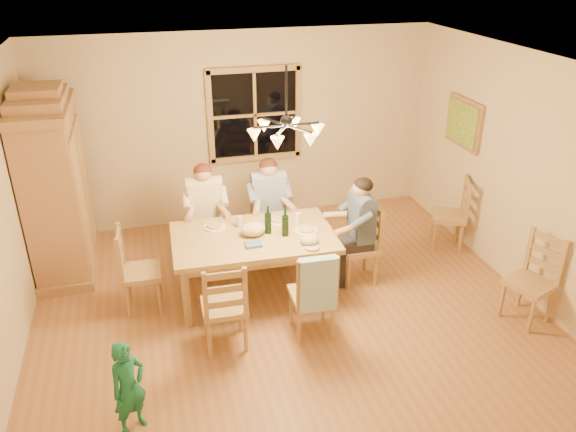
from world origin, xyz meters
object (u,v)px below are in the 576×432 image
object	(u,v)px
chandelier	(286,130)
adult_slate_man	(360,218)
chair_near_right	(312,307)
adult_woman	(205,202)
chair_far_right	(270,234)
child	(129,388)
chair_spare_back	(447,226)
armoire	(56,190)
chair_spare_front	(527,295)
adult_plaid_man	(269,196)
chair_end_left	(143,284)
wine_bottle_a	(268,220)
dining_table	(254,243)
chair_end_right	(358,258)
wine_bottle_b	(285,222)
chair_far_left	(208,240)
chair_near_left	(225,319)

from	to	relation	value
chandelier	adult_slate_man	bearing A→B (deg)	20.20
chair_near_right	adult_woman	world-z (taller)	adult_woman
chair_far_right	child	distance (m)	3.15
adult_woman	chair_spare_back	distance (m)	3.23
armoire	chair_spare_front	world-z (taller)	armoire
chandelier	adult_plaid_man	xyz separation A→B (m)	(0.10, 1.25, -1.24)
chair_far_right	chair_end_left	xyz separation A→B (m)	(-1.64, -0.80, 0.00)
chair_end_left	adult_plaid_man	size ratio (longest dim) A/B	1.13
wine_bottle_a	chair_far_right	bearing A→B (deg)	75.96
chair_far_right	chair_spare_front	world-z (taller)	same
child	chair_spare_front	xyz separation A→B (m)	(4.14, 0.47, -0.13)
dining_table	chair_end_left	world-z (taller)	chair_end_left
adult_slate_man	chair_end_right	bearing A→B (deg)	0.00
adult_woman	chair_end_right	bearing A→B (deg)	153.43
chair_end_left	wine_bottle_b	bearing A→B (deg)	87.02
chair_near_right	adult_slate_man	xyz separation A→B (m)	(0.83, 0.83, 0.54)
dining_table	wine_bottle_b	xyz separation A→B (m)	(0.34, -0.10, 0.27)
adult_woman	adult_plaid_man	distance (m)	0.81
chair_end_left	dining_table	bearing A→B (deg)	90.00
wine_bottle_a	wine_bottle_b	distance (m)	0.20
chair_end_right	adult_woman	size ratio (longest dim) A/B	1.13
chair_end_right	adult_plaid_man	bearing A→B (deg)	46.64
chandelier	chair_end_left	xyz separation A→B (m)	(-1.54, 0.45, -1.77)
wine_bottle_a	chair_end_left	bearing A→B (deg)	178.93
adult_plaid_man	chair_far_right	bearing A→B (deg)	-0.00
armoire	chair_spare_front	size ratio (longest dim) A/B	2.32
chair_near_right	child	distance (m)	2.04
chair_far_left	chair_near_right	world-z (taller)	same
chair_end_right	chair_spare_front	xyz separation A→B (m)	(1.47, -1.23, 0.00)
chair_near_right	adult_plaid_man	size ratio (longest dim) A/B	1.13
dining_table	adult_plaid_man	world-z (taller)	adult_plaid_man
chair_near_left	adult_plaid_man	distance (m)	1.97
chair_end_right	adult_plaid_man	xyz separation A→B (m)	(-0.88, 0.89, 0.54)
adult_plaid_man	wine_bottle_a	distance (m)	0.86
adult_slate_man	chair_spare_front	size ratio (longest dim) A/B	0.88
chair_near_left	armoire	bearing A→B (deg)	131.15
chair_far_left	adult_plaid_man	xyz separation A→B (m)	(0.81, -0.03, 0.54)
chair_near_left	chair_end_left	world-z (taller)	same
chair_end_right	adult_plaid_man	world-z (taller)	adult_plaid_man
chair_far_right	child	xyz separation A→B (m)	(-1.80, -2.59, 0.13)
wine_bottle_b	chair_spare_front	size ratio (longest dim) A/B	0.33
chair_end_left	wine_bottle_b	xyz separation A→B (m)	(1.60, -0.14, 0.62)
dining_table	chair_near_left	distance (m)	1.03
dining_table	chair_far_left	size ratio (longest dim) A/B	1.87
chair_far_right	adult_plaid_man	distance (m)	0.54
chandelier	child	distance (m)	2.71
chair_near_left	child	bearing A→B (deg)	-134.15
chair_near_right	chair_end_right	distance (m)	1.18
chair_end_left	chair_spare_back	bearing A→B (deg)	97.57
chair_near_right	chair_far_right	bearing A→B (deg)	93.37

